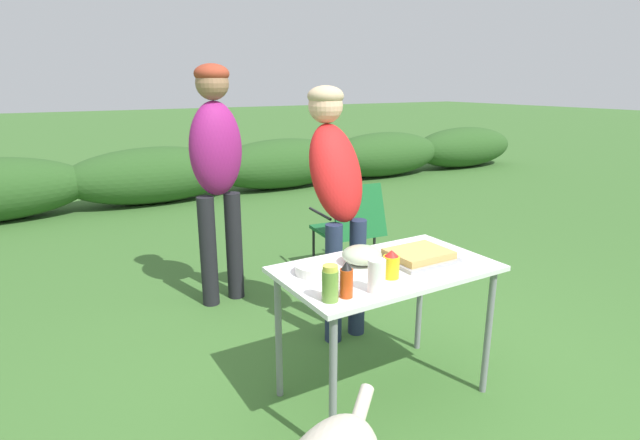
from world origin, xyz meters
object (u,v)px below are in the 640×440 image
Objects in this scene: mixing_bowl at (362,255)px; paper_cup_stack at (377,276)px; hot_sauce_bottle at (346,280)px; standing_person_in_dark_puffer at (336,182)px; food_tray at (419,256)px; folding_table at (386,281)px; relish_jar at (330,284)px; camp_chair_green_behind_table at (349,224)px; plate_stack at (316,269)px; standing_person_with_beanie at (216,160)px; mustard_bottle at (391,265)px.

mixing_bowl is 1.38× the size of paper_cup_stack.
standing_person_in_dark_puffer is (0.55, 0.96, 0.21)m from hot_sauce_bottle.
folding_table is at bearing 176.39° from food_tray.
relish_jar reaches higher than food_tray.
relish_jar reaches higher than camp_chair_green_behind_table.
mixing_bowl reaches higher than camp_chair_green_behind_table.
standing_person_with_beanie is at bearing 88.56° from plate_stack.
food_tray is 2.15× the size of relish_jar.
standing_person_in_dark_puffer is (0.17, 0.75, 0.37)m from folding_table.
hot_sauce_bottle is 0.32m from mustard_bottle.
paper_cup_stack reaches higher than food_tray.
standing_person_with_beanie is (-0.24, 1.50, 0.31)m from mixing_bowl.
standing_person_in_dark_puffer reaches higher than food_tray.
mustard_bottle is (-0.08, -0.13, 0.14)m from folding_table.
camp_chair_green_behind_table is at bearing 59.30° from paper_cup_stack.
mixing_bowl is at bearing -0.28° from plate_stack.
relish_jar reaches higher than mixing_bowl.
standing_person_in_dark_puffer is 1.96× the size of camp_chair_green_behind_table.
camp_chair_green_behind_table is (0.81, 1.53, -0.20)m from folding_table.
paper_cup_stack is 0.23m from relish_jar.
mixing_bowl is 0.23m from mustard_bottle.
mixing_bowl is (0.28, -0.00, 0.02)m from plate_stack.
paper_cup_stack is at bearing -136.53° from folding_table.
camp_chair_green_behind_table is at bearing 55.53° from hot_sauce_bottle.
standing_person_in_dark_puffer is (0.63, 0.95, 0.21)m from relish_jar.
plate_stack is (-0.36, 0.10, 0.10)m from folding_table.
camp_chair_green_behind_table is (0.89, 1.43, -0.32)m from mixing_bowl.
paper_cup_stack is (-0.23, -0.22, 0.15)m from folding_table.
hot_sauce_bottle is (-0.02, -0.31, 0.05)m from plate_stack.
relish_jar is (-0.67, -0.19, 0.05)m from food_tray.
mustard_bottle is (0.16, 0.09, -0.01)m from paper_cup_stack.
relish_jar is 1.16× the size of mustard_bottle.
standing_person_with_beanie reaches higher than standing_person_in_dark_puffer.
mixing_bowl is 1.55m from standing_person_with_beanie.
plate_stack is at bearing 70.91° from relish_jar.
plate_stack is at bearing 179.72° from mixing_bowl.
folding_table is at bearing -112.02° from camp_chair_green_behind_table.
folding_table is 3.16× the size of food_tray.
standing_person_with_beanie reaches higher than camp_chair_green_behind_table.
relish_jar is 0.08m from hot_sauce_bottle.
mustard_bottle is at bearing -157.41° from food_tray.
food_tray is 0.48m from paper_cup_stack.
standing_person_in_dark_puffer is (0.25, 0.65, 0.24)m from mixing_bowl.
paper_cup_stack is (-0.15, -0.32, 0.03)m from mixing_bowl.
plate_stack is 1.36× the size of paper_cup_stack.
mixing_bowl is 0.49m from relish_jar.
mustard_bottle is at bearing -39.22° from plate_stack.
standing_person_in_dark_puffer is 0.98m from standing_person_with_beanie.
mixing_bowl is at bearing 65.13° from paper_cup_stack.
camp_chair_green_behind_table is (0.88, 1.66, -0.34)m from mustard_bottle.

